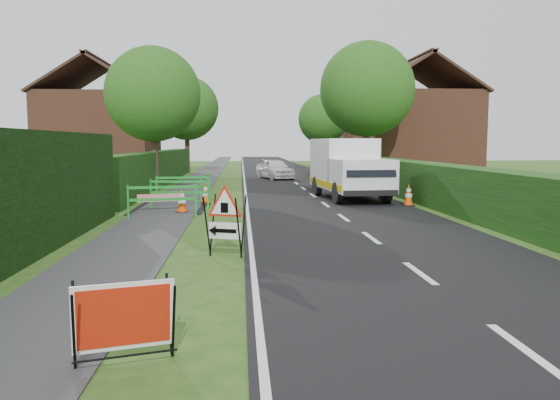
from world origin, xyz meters
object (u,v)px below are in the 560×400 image
red_rect_sign (124,318)px  hatchback_car (275,169)px  triangle_sign (223,216)px  works_van (348,167)px

red_rect_sign → hatchback_car: hatchback_car is taller
triangle_sign → works_van: works_van is taller
red_rect_sign → triangle_sign: triangle_sign is taller
triangle_sign → red_rect_sign: bearing=-80.7°
triangle_sign → hatchback_car: size_ratio=0.32×
red_rect_sign → hatchback_car: bearing=67.5°
red_rect_sign → works_van: (5.49, 16.14, 0.79)m
triangle_sign → works_van: 11.95m
red_rect_sign → hatchback_car: 28.51m
red_rect_sign → triangle_sign: bearing=64.9°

